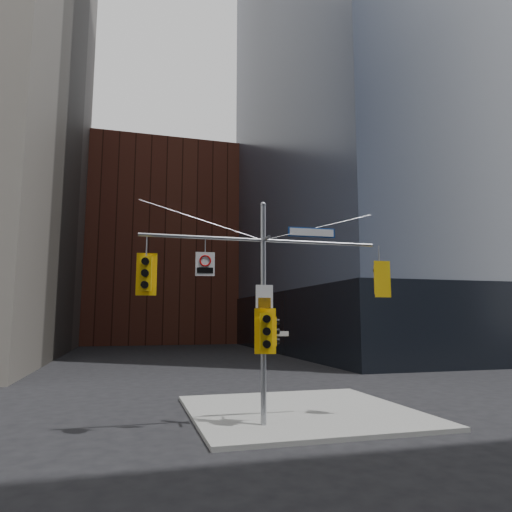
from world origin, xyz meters
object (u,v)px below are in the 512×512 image
street_sign_blade (312,232)px  regulatory_sign_arm (205,263)px  traffic_light_west_arm (146,274)px  traffic_light_east_arm (380,279)px  signal_assembly (263,288)px  traffic_light_pole_front (266,331)px  traffic_light_pole_side (273,331)px

street_sign_blade → regulatory_sign_arm: size_ratio=2.20×
traffic_light_west_arm → traffic_light_east_arm: (8.00, -0.01, 0.00)m
signal_assembly → traffic_light_east_arm: bearing=0.0°
traffic_light_east_arm → regulatory_sign_arm: (-6.18, -0.02, 0.37)m
traffic_light_pole_front → traffic_light_pole_side: bearing=51.6°
traffic_light_west_arm → traffic_light_pole_side: traffic_light_west_arm is taller
traffic_light_west_arm → traffic_light_pole_front: bearing=4.3°
traffic_light_pole_side → street_sign_blade: (1.40, -0.01, 3.32)m
traffic_light_pole_side → regulatory_sign_arm: (-2.24, -0.03, 2.14)m
street_sign_blade → traffic_light_pole_front: bearing=-168.8°
traffic_light_pole_front → traffic_light_east_arm: bearing=14.0°
signal_assembly → street_sign_blade: 2.59m
signal_assembly → street_sign_blade: signal_assembly is taller
signal_assembly → traffic_light_east_arm: 4.28m
traffic_light_east_arm → traffic_light_pole_side: (-3.95, 0.01, -1.77)m
signal_assembly → traffic_light_west_arm: 3.75m
signal_assembly → traffic_light_pole_front: bearing=-89.7°
traffic_light_west_arm → signal_assembly: bearing=8.4°
traffic_light_east_arm → traffic_light_pole_side: 4.32m
traffic_light_pole_side → traffic_light_pole_front: size_ratio=0.65×
traffic_light_pole_side → traffic_light_pole_front: (-0.32, -0.28, 0.01)m
signal_assembly → traffic_light_west_arm: (-3.73, 0.01, 0.38)m
traffic_light_east_arm → street_sign_blade: street_sign_blade is taller
traffic_light_west_arm → traffic_light_pole_front: 4.13m
traffic_light_pole_front → street_sign_blade: bearing=19.3°
street_sign_blade → traffic_light_pole_side: bearing=-178.0°
traffic_light_west_arm → regulatory_sign_arm: bearing=7.5°
traffic_light_pole_front → street_sign_blade: 3.73m
traffic_light_east_arm → street_sign_blade: bearing=0.7°
traffic_light_west_arm → traffic_light_pole_side: size_ratio=1.40×
traffic_light_east_arm → regulatory_sign_arm: regulatory_sign_arm is taller
regulatory_sign_arm → street_sign_blade: bearing=4.7°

